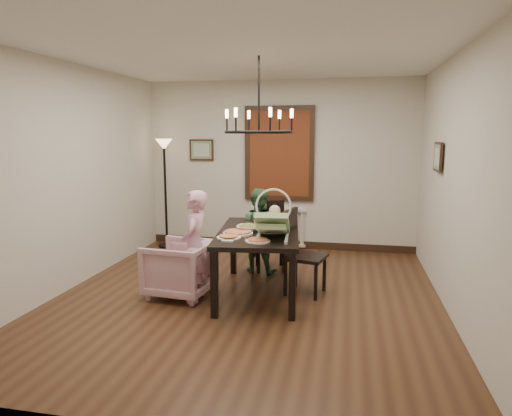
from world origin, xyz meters
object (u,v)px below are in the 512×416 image
(baby_bouncer, at_px, (273,221))
(drinking_glass, at_px, (267,224))
(dining_table, at_px, (259,238))
(chair_right, at_px, (306,252))
(seated_man, at_px, (258,238))
(elderly_woman, at_px, (195,255))
(chair_far, at_px, (270,236))
(floor_lamp, at_px, (166,195))
(armchair, at_px, (179,268))

(baby_bouncer, distance_m, drinking_glass, 0.46)
(dining_table, height_order, chair_right, chair_right)
(seated_man, relative_size, baby_bouncer, 1.69)
(elderly_woman, bearing_deg, dining_table, 111.58)
(chair_far, xyz_separation_m, baby_bouncer, (0.26, -1.37, 0.48))
(chair_far, xyz_separation_m, elderly_woman, (-0.65, -1.37, 0.04))
(drinking_glass, bearing_deg, floor_lamp, 137.63)
(seated_man, bearing_deg, chair_far, -129.09)
(dining_table, xyz_separation_m, seated_man, (-0.19, 0.87, -0.21))
(chair_far, distance_m, armchair, 1.55)
(chair_right, distance_m, floor_lamp, 3.18)
(floor_lamp, bearing_deg, chair_far, -25.90)
(chair_right, xyz_separation_m, elderly_woman, (-1.24, -0.47, 0.02))
(baby_bouncer, bearing_deg, elderly_woman, 174.04)
(chair_far, xyz_separation_m, drinking_glass, (0.12, -0.95, 0.37))
(chair_far, height_order, elderly_woman, elderly_woman)
(chair_far, bearing_deg, baby_bouncer, -94.17)
(armchair, bearing_deg, drinking_glass, 112.98)
(chair_far, relative_size, elderly_woman, 0.92)
(drinking_glass, bearing_deg, elderly_woman, -151.71)
(baby_bouncer, bearing_deg, floor_lamp, 128.33)
(baby_bouncer, height_order, drinking_glass, baby_bouncer)
(drinking_glass, bearing_deg, armchair, -163.09)
(chair_right, xyz_separation_m, baby_bouncer, (-0.33, -0.48, 0.46))
(armchair, xyz_separation_m, seated_man, (0.74, 1.12, 0.16))
(elderly_woman, relative_size, seated_man, 1.09)
(chair_right, relative_size, floor_lamp, 0.58)
(armchair, relative_size, seated_man, 0.75)
(elderly_woman, xyz_separation_m, drinking_glass, (0.77, 0.41, 0.32))
(armchair, xyz_separation_m, floor_lamp, (-1.09, 2.22, 0.57))
(armchair, distance_m, baby_bouncer, 1.32)
(dining_table, distance_m, drinking_glass, 0.19)
(chair_far, relative_size, seated_man, 1.00)
(elderly_woman, height_order, seated_man, elderly_woman)
(chair_far, distance_m, baby_bouncer, 1.48)
(armchair, height_order, floor_lamp, floor_lamp)
(armchair, relative_size, floor_lamp, 0.41)
(chair_far, distance_m, elderly_woman, 1.51)
(dining_table, bearing_deg, baby_bouncer, -64.65)
(dining_table, xyz_separation_m, chair_right, (0.56, 0.12, -0.18))
(seated_man, distance_m, floor_lamp, 2.17)
(chair_right, bearing_deg, floor_lamp, 66.50)
(elderly_woman, xyz_separation_m, seated_man, (0.50, 1.22, -0.05))
(seated_man, height_order, floor_lamp, floor_lamp)
(drinking_glass, bearing_deg, chair_far, 97.14)
(dining_table, distance_m, armchair, 1.02)
(elderly_woman, height_order, drinking_glass, elderly_woman)
(baby_bouncer, relative_size, drinking_glass, 3.82)
(armchair, distance_m, elderly_woman, 0.33)
(drinking_glass, relative_size, floor_lamp, 0.08)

